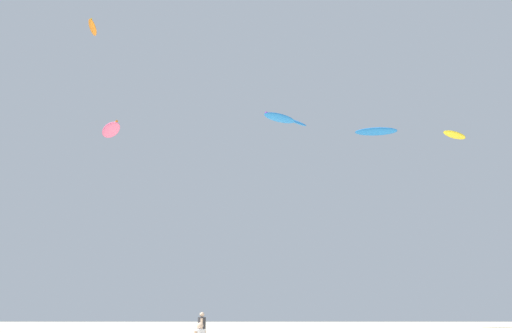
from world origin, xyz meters
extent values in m
sphere|color=beige|center=(-1.89, 6.62, 1.45)|extent=(0.21, 0.21, 0.21)
cylinder|color=#2D2D33|center=(-2.76, 16.23, 1.19)|extent=(0.40, 0.40, 0.65)
cylinder|color=beige|center=(-2.77, 16.46, 1.16)|extent=(0.12, 0.12, 0.60)
cylinder|color=beige|center=(-2.74, 16.00, 1.16)|extent=(0.12, 0.12, 0.60)
sphere|color=beige|center=(-2.76, 16.23, 1.63)|extent=(0.23, 0.23, 0.23)
ellipsoid|color=yellow|center=(15.77, 29.83, 15.24)|extent=(2.89, 2.63, 0.42)
ellipsoid|color=orange|center=(-10.76, 20.58, 19.67)|extent=(1.01, 2.24, 0.54)
cylinder|color=yellow|center=(-10.76, 20.58, 19.77)|extent=(0.47, 1.97, 0.09)
ellipsoid|color=blue|center=(1.47, 22.30, 14.03)|extent=(2.51, 2.22, 0.52)
cylinder|color=purple|center=(1.47, 22.30, 14.15)|extent=(1.94, 1.58, 0.11)
ellipsoid|color=blue|center=(11.97, 40.41, 18.94)|extent=(4.30, 1.75, 0.82)
ellipsoid|color=blue|center=(3.06, 27.78, 15.59)|extent=(1.93, 1.95, 0.52)
ellipsoid|color=#E5598C|center=(-9.72, 22.75, 13.34)|extent=(2.48, 3.46, 0.66)
cylinder|color=orange|center=(-9.72, 22.75, 13.49)|extent=(1.60, 2.82, 0.15)
camera|label=1|loc=(-0.08, -11.76, 2.12)|focal=38.36mm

